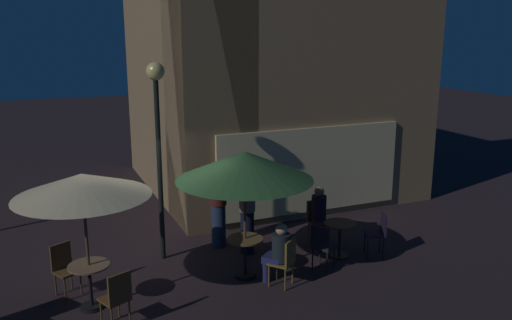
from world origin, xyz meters
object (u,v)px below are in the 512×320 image
Objects in this scene: cafe_chair_2 at (117,295)px; patron_seated_1 at (320,212)px; street_lamp_near_corner at (157,118)px; patron_seated_0 at (278,250)px; cafe_chair_4 at (379,230)px; patron_standing_3 at (218,206)px; cafe_chair_1 at (64,265)px; cafe_chair_5 at (316,218)px; cafe_table_2 at (340,233)px; patio_umbrella_1 at (82,186)px; cafe_chair_0 at (286,259)px; cafe_chair_3 at (322,244)px; cafe_table_0 at (245,250)px; cafe_table_1 at (90,278)px; patron_standing_2 at (247,211)px; patio_umbrella_0 at (245,166)px.

cafe_chair_2 is 4.91m from patron_seated_1.
street_lamp_near_corner is 3.42m from patron_seated_0.
cafe_chair_4 is 0.51× the size of patron_standing_3.
cafe_chair_2 is at bearing -118.71° from street_lamp_near_corner.
cafe_chair_5 is (5.28, 0.37, 0.01)m from cafe_chair_1.
cafe_chair_2 reaches higher than cafe_table_2.
patio_umbrella_1 is 2.52× the size of cafe_chair_2.
cafe_chair_0 is 0.20m from patron_seated_0.
cafe_table_0 is at bearing 134.58° from cafe_chair_3.
cafe_table_2 is (4.97, 0.19, -0.05)m from cafe_table_1.
patron_seated_0 reaches higher than cafe_chair_1.
patron_seated_0 is 0.67× the size of patron_standing_2.
patron_seated_0 is (-1.71, -0.65, 0.18)m from cafe_table_2.
cafe_chair_4 is at bearing -1.23° from cafe_table_1.
cafe_chair_3 is 1.02× the size of cafe_chair_4.
patron_standing_3 is (2.52, 2.45, 0.35)m from cafe_chair_2.
cafe_table_1 is at bearing 42.65° from patron_seated_0.
patio_umbrella_1 is 3.76m from cafe_chair_0.
cafe_chair_2 is 1.00× the size of cafe_chair_3.
patio_umbrella_0 is 2.69× the size of cafe_chair_3.
cafe_chair_1 is (-3.71, 1.29, 0.00)m from cafe_chair_0.
patron_seated_0 is (0.44, -0.54, 0.14)m from cafe_table_0.
patron_standing_3 is at bearing 144.93° from cafe_table_2.
patio_umbrella_1 reaches higher than cafe_table_2.
cafe_table_2 is at bearing 2.19° from cafe_table_1.
cafe_table_2 is 0.80× the size of cafe_chair_4.
patron_seated_1 is at bearing -85.43° from cafe_chair_0.
cafe_chair_2 is at bearing -67.00° from patio_umbrella_1.
patio_umbrella_0 is at bearing -26.57° from cafe_table_0.
cafe_table_2 is 0.78× the size of cafe_chair_5.
cafe_chair_3 is at bearing -3.38° from cafe_table_1.
patio_umbrella_0 is 2.10× the size of patron_seated_0.
cafe_chair_5 reaches higher than cafe_table_1.
patron_standing_3 is at bearing 79.83° from cafe_chair_1.
cafe_table_2 is 0.78m from patron_seated_1.
cafe_table_1 is at bearing 18.94° from patron_standing_3.
patio_umbrella_1 reaches higher than patron_standing_3.
cafe_chair_4 is at bearing -27.72° from cafe_chair_3.
cafe_chair_3 is at bearing -12.44° from patio_umbrella_0.
cafe_table_0 is 0.85× the size of cafe_chair_0.
patron_seated_1 is (-0.04, 0.75, 0.22)m from cafe_table_2.
cafe_chair_2 is 0.52× the size of patron_standing_2.
cafe_chair_3 reaches higher than cafe_chair_2.
patio_umbrella_1 is at bearing -80.97° from cafe_chair_5.
cafe_chair_1 is at bearing -61.41° from patron_standing_2.
street_lamp_near_corner is 1.58× the size of patio_umbrella_0.
patron_standing_2 is 0.71m from patron_standing_3.
cafe_table_0 is 2.63m from cafe_chair_2.
cafe_chair_5 is (4.92, 1.08, 0.00)m from cafe_table_1.
cafe_chair_1 is 3.69m from patron_standing_2.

